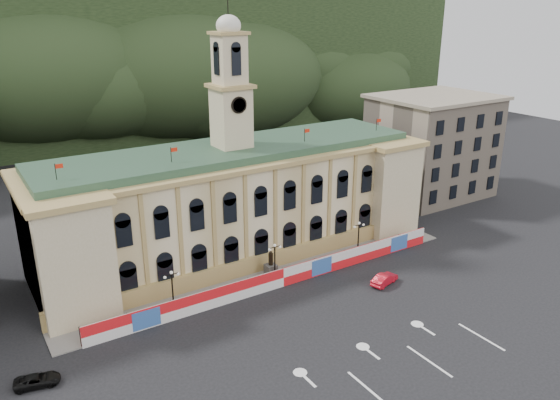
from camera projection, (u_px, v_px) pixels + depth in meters
ground at (360, 344)px, 57.74m from camera, size 260.00×260.00×0.00m
lane_markings at (393, 369)px, 53.77m from camera, size 26.00×10.00×0.02m
hill_ridge at (71, 61)px, 148.11m from camera, size 230.00×80.00×64.00m
city_hall at (235, 200)px, 77.05m from camera, size 56.20×17.60×37.10m
side_building_right at (432, 146)px, 100.89m from camera, size 21.00×17.00×18.60m
hoarding_fence at (283, 277)px, 69.32m from camera, size 50.00×0.44×2.50m
pavement at (272, 277)px, 71.82m from camera, size 56.00×5.50×0.16m
statue at (271, 269)px, 71.64m from camera, size 1.40×1.40×3.72m
lamp_left at (172, 287)px, 63.14m from camera, size 1.96×0.44×5.15m
lamp_center at (275, 259)px, 70.21m from camera, size 1.96×0.44×5.15m
lamp_right at (359, 235)px, 77.29m from camera, size 1.96×0.44×5.15m
red_sedan at (384, 279)px, 69.97m from camera, size 3.64×5.06×1.42m
black_suv at (37, 380)px, 51.30m from camera, size 3.69×4.96×1.15m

